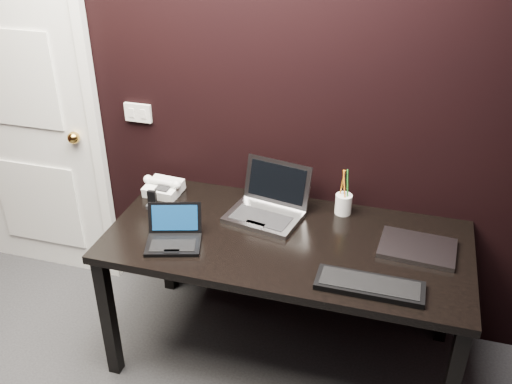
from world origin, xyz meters
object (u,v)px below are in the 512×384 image
(silver_laptop, at_px, (267,207))
(closed_laptop, at_px, (417,248))
(desk, at_px, (286,252))
(pen_cup, at_px, (343,203))
(netbook, at_px, (174,237))
(door, at_px, (22,113))
(mobile_phone, at_px, (152,201))
(desk_phone, at_px, (163,187))
(ext_keyboard, at_px, (370,285))

(silver_laptop, relative_size, closed_laptop, 1.15)
(desk, distance_m, pen_cup, 0.39)
(silver_laptop, bearing_deg, netbook, -135.00)
(door, distance_m, mobile_phone, 1.00)
(door, distance_m, desk, 1.73)
(desk_phone, bearing_deg, netbook, -60.02)
(desk, height_order, closed_laptop, closed_laptop)
(desk, xyz_separation_m, netbook, (-0.50, -0.18, 0.11))
(pen_cup, bearing_deg, desk_phone, -175.60)
(desk, distance_m, ext_keyboard, 0.50)
(closed_laptop, distance_m, mobile_phone, 1.32)
(door, height_order, mobile_phone, door)
(ext_keyboard, relative_size, pen_cup, 1.83)
(desk, bearing_deg, silver_laptop, 129.46)
(silver_laptop, height_order, closed_laptop, silver_laptop)
(silver_laptop, relative_size, mobile_phone, 4.41)
(door, height_order, closed_laptop, door)
(netbook, relative_size, pen_cup, 1.24)
(ext_keyboard, bearing_deg, door, 162.87)
(silver_laptop, bearing_deg, pen_cup, 19.27)
(door, bearing_deg, desk, -12.82)
(desk_phone, distance_m, pen_cup, 0.95)
(ext_keyboard, distance_m, mobile_phone, 1.19)
(pen_cup, bearing_deg, desk, -126.09)
(ext_keyboard, bearing_deg, closed_laptop, 61.69)
(desk, distance_m, closed_laptop, 0.60)
(ext_keyboard, height_order, pen_cup, pen_cup)
(desk, bearing_deg, door, 167.18)
(mobile_phone, bearing_deg, netbook, -48.47)
(door, xyz_separation_m, mobile_phone, (0.92, -0.29, -0.27))
(silver_laptop, distance_m, desk_phone, 0.59)
(desk_phone, bearing_deg, pen_cup, 4.40)
(closed_laptop, relative_size, pen_cup, 1.44)
(desk_phone, bearing_deg, mobile_phone, -89.80)
(ext_keyboard, xyz_separation_m, desk_phone, (-1.14, 0.49, 0.03))
(silver_laptop, bearing_deg, closed_laptop, -7.81)
(ext_keyboard, distance_m, closed_laptop, 0.38)
(silver_laptop, bearing_deg, door, 172.36)
(closed_laptop, xyz_separation_m, desk_phone, (-1.32, 0.15, 0.03))
(door, bearing_deg, desk_phone, -9.20)
(desk, bearing_deg, mobile_phone, 173.42)
(silver_laptop, xyz_separation_m, pen_cup, (0.36, 0.13, 0.01))
(mobile_phone, bearing_deg, ext_keyboard, -16.77)
(netbook, distance_m, mobile_phone, 0.35)
(desk_phone, height_order, mobile_phone, desk_phone)
(door, relative_size, desk_phone, 9.61)
(silver_laptop, height_order, mobile_phone, silver_laptop)
(closed_laptop, height_order, mobile_phone, mobile_phone)
(closed_laptop, relative_size, mobile_phone, 3.84)
(closed_laptop, relative_size, desk_phone, 1.59)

